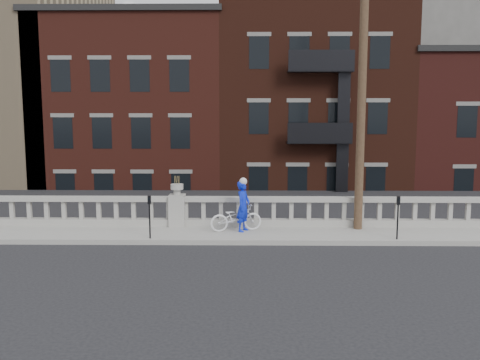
# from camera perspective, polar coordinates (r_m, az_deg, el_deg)

# --- Properties ---
(ground) EXTENTS (120.00, 120.00, 0.00)m
(ground) POSITION_cam_1_polar(r_m,az_deg,el_deg) (15.08, -8.63, -8.71)
(ground) COLOR black
(ground) RESTS_ON ground
(sidewalk) EXTENTS (32.00, 2.20, 0.15)m
(sidewalk) POSITION_cam_1_polar(r_m,az_deg,el_deg) (17.92, -7.07, -5.77)
(sidewalk) COLOR gray
(sidewalk) RESTS_ON ground
(balustrade) EXTENTS (28.00, 0.34, 1.03)m
(balustrade) POSITION_cam_1_polar(r_m,az_deg,el_deg) (18.72, -6.70, -3.41)
(balustrade) COLOR gray
(balustrade) RESTS_ON sidewalk
(planter_pedestal) EXTENTS (0.55, 0.55, 1.76)m
(planter_pedestal) POSITION_cam_1_polar(r_m,az_deg,el_deg) (18.69, -6.71, -2.84)
(planter_pedestal) COLOR gray
(planter_pedestal) RESTS_ON sidewalk
(lower_level) EXTENTS (80.00, 44.00, 20.80)m
(lower_level) POSITION_cam_1_polar(r_m,az_deg,el_deg) (37.38, -2.06, 5.27)
(lower_level) COLOR #605E59
(lower_level) RESTS_ON ground
(utility_pole) EXTENTS (1.60, 0.28, 10.00)m
(utility_pole) POSITION_cam_1_polar(r_m,az_deg,el_deg) (18.27, 12.92, 10.66)
(utility_pole) COLOR #422D1E
(utility_pole) RESTS_ON sidewalk
(parking_meter_c) EXTENTS (0.10, 0.09, 1.36)m
(parking_meter_c) POSITION_cam_1_polar(r_m,az_deg,el_deg) (17.01, -9.63, -3.39)
(parking_meter_c) COLOR black
(parking_meter_c) RESTS_ON sidewalk
(parking_meter_d) EXTENTS (0.10, 0.09, 1.36)m
(parking_meter_d) POSITION_cam_1_polar(r_m,az_deg,el_deg) (17.37, 16.49, -3.37)
(parking_meter_d) COLOR black
(parking_meter_d) RESTS_ON sidewalk
(bicycle) EXTENTS (1.84, 1.03, 0.91)m
(bicycle) POSITION_cam_1_polar(r_m,az_deg,el_deg) (17.86, -0.44, -4.01)
(bicycle) COLOR silver
(bicycle) RESTS_ON sidewalk
(cyclist) EXTENTS (0.63, 0.73, 1.69)m
(cyclist) POSITION_cam_1_polar(r_m,az_deg,el_deg) (17.76, 0.34, -2.80)
(cyclist) COLOR #0E24D4
(cyclist) RESTS_ON sidewalk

